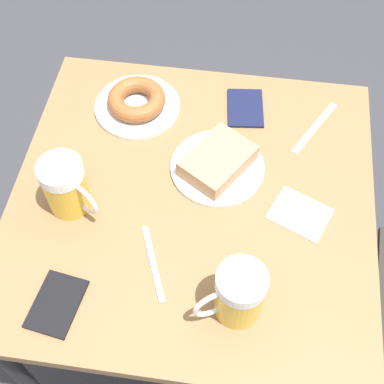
% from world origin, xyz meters
% --- Properties ---
extents(ground_plane, '(8.00, 8.00, 0.00)m').
position_xyz_m(ground_plane, '(0.00, 0.00, 0.00)').
color(ground_plane, '#333338').
extents(table, '(0.81, 0.81, 0.71)m').
position_xyz_m(table, '(0.00, 0.00, 0.64)').
color(table, olive).
rests_on(table, ground_plane).
extents(plate_with_cake, '(0.22, 0.22, 0.05)m').
position_xyz_m(plate_with_cake, '(-0.09, 0.05, 0.73)').
color(plate_with_cake, silver).
rests_on(plate_with_cake, table).
extents(plate_with_donut, '(0.21, 0.21, 0.05)m').
position_xyz_m(plate_with_donut, '(-0.25, -0.17, 0.73)').
color(plate_with_donut, silver).
rests_on(plate_with_donut, table).
extents(beer_mug_left, '(0.10, 0.13, 0.14)m').
position_xyz_m(beer_mug_left, '(0.05, -0.26, 0.78)').
color(beer_mug_left, gold).
rests_on(beer_mug_left, table).
extents(beer_mug_center, '(0.10, 0.13, 0.14)m').
position_xyz_m(beer_mug_center, '(0.25, 0.12, 0.78)').
color(beer_mug_center, gold).
rests_on(beer_mug_center, table).
extents(napkin_folded, '(0.14, 0.15, 0.00)m').
position_xyz_m(napkin_folded, '(0.01, 0.24, 0.71)').
color(napkin_folded, white).
rests_on(napkin_folded, table).
extents(fork, '(0.17, 0.08, 0.00)m').
position_xyz_m(fork, '(0.17, -0.06, 0.71)').
color(fork, silver).
rests_on(fork, table).
extents(knife, '(0.18, 0.11, 0.00)m').
position_xyz_m(knife, '(-0.24, 0.27, 0.71)').
color(knife, silver).
rests_on(knife, table).
extents(passport_near_edge, '(0.14, 0.11, 0.01)m').
position_xyz_m(passport_near_edge, '(0.29, -0.23, 0.71)').
color(passport_near_edge, black).
rests_on(passport_near_edge, table).
extents(passport_far_edge, '(0.14, 0.10, 0.01)m').
position_xyz_m(passport_far_edge, '(-0.28, 0.10, 0.71)').
color(passport_far_edge, '#141938').
rests_on(passport_far_edge, table).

